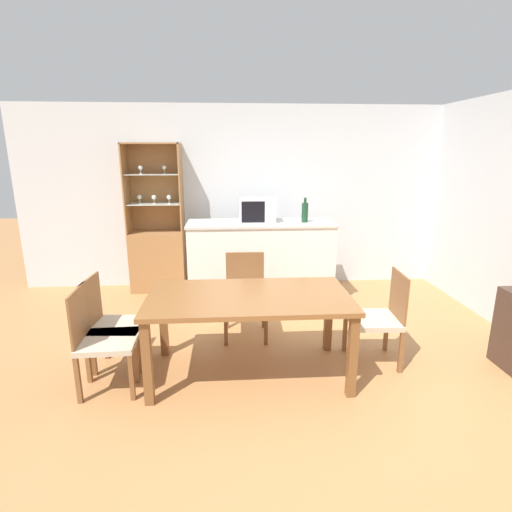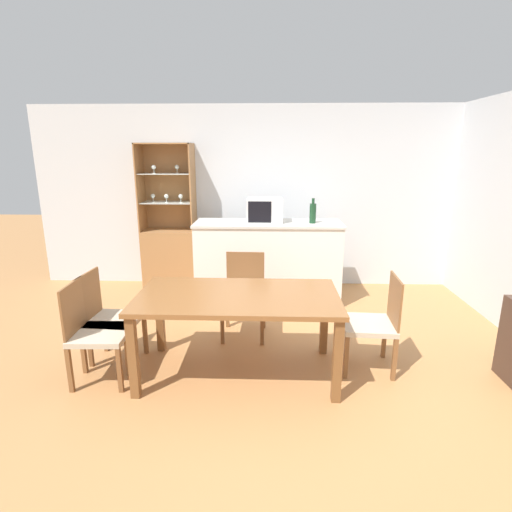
{
  "view_description": "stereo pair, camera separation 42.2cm",
  "coord_description": "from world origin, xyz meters",
  "px_view_note": "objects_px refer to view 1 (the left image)",
  "views": [
    {
      "loc": [
        -0.45,
        -3.12,
        1.92
      ],
      "look_at": [
        -0.17,
        0.98,
        0.84
      ],
      "focal_mm": 28.0,
      "sensor_mm": 36.0,
      "label": 1
    },
    {
      "loc": [
        -0.03,
        -3.13,
        1.92
      ],
      "look_at": [
        -0.17,
        0.98,
        0.84
      ],
      "focal_mm": 28.0,
      "sensor_mm": 36.0,
      "label": 2
    }
  ],
  "objects_px": {
    "microwave": "(257,210)",
    "dining_chair_side_left_far": "(112,325)",
    "wine_bottle": "(305,212)",
    "display_cabinet": "(158,249)",
    "dining_table": "(249,305)",
    "dining_chair_head_far": "(245,296)",
    "dining_chair_side_right_far": "(379,318)",
    "dining_chair_side_left_near": "(103,339)"
  },
  "relations": [
    {
      "from": "dining_chair_head_far",
      "to": "microwave",
      "type": "relative_size",
      "value": 1.94
    },
    {
      "from": "display_cabinet",
      "to": "dining_chair_side_left_near",
      "type": "xyz_separation_m",
      "value": [
        -0.04,
        -2.48,
        -0.14
      ]
    },
    {
      "from": "dining_chair_side_left_far",
      "to": "microwave",
      "type": "xyz_separation_m",
      "value": [
        1.4,
        1.72,
        0.76
      ]
    },
    {
      "from": "display_cabinet",
      "to": "dining_chair_side_right_far",
      "type": "height_order",
      "value": "display_cabinet"
    },
    {
      "from": "dining_chair_side_left_near",
      "to": "microwave",
      "type": "relative_size",
      "value": 1.94
    },
    {
      "from": "dining_chair_head_far",
      "to": "wine_bottle",
      "type": "relative_size",
      "value": 2.8
    },
    {
      "from": "microwave",
      "to": "dining_chair_side_left_far",
      "type": "bearing_deg",
      "value": -129.14
    },
    {
      "from": "microwave",
      "to": "wine_bottle",
      "type": "relative_size",
      "value": 1.44
    },
    {
      "from": "dining_table",
      "to": "microwave",
      "type": "xyz_separation_m",
      "value": [
        0.2,
        1.86,
        0.54
      ]
    },
    {
      "from": "dining_chair_head_far",
      "to": "microwave",
      "type": "distance_m",
      "value": 1.32
    },
    {
      "from": "display_cabinet",
      "to": "dining_table",
      "type": "bearing_deg",
      "value": -63.57
    },
    {
      "from": "dining_chair_side_left_near",
      "to": "dining_chair_side_left_far",
      "type": "relative_size",
      "value": 1.0
    },
    {
      "from": "dining_chair_head_far",
      "to": "wine_bottle",
      "type": "xyz_separation_m",
      "value": [
        0.8,
        1.0,
        0.74
      ]
    },
    {
      "from": "microwave",
      "to": "dining_chair_side_left_near",
      "type": "bearing_deg",
      "value": -125.03
    },
    {
      "from": "dining_chair_head_far",
      "to": "display_cabinet",
      "type": "bearing_deg",
      "value": -51.62
    },
    {
      "from": "dining_chair_side_left_far",
      "to": "wine_bottle",
      "type": "bearing_deg",
      "value": 133.37
    },
    {
      "from": "display_cabinet",
      "to": "microwave",
      "type": "xyz_separation_m",
      "value": [
        1.37,
        -0.48,
        0.61
      ]
    },
    {
      "from": "dining_chair_side_right_far",
      "to": "dining_chair_side_left_far",
      "type": "height_order",
      "value": "same"
    },
    {
      "from": "dining_chair_side_left_near",
      "to": "microwave",
      "type": "height_order",
      "value": "microwave"
    },
    {
      "from": "wine_bottle",
      "to": "dining_table",
      "type": "bearing_deg",
      "value": -114.11
    },
    {
      "from": "dining_chair_side_right_far",
      "to": "microwave",
      "type": "bearing_deg",
      "value": 33.49
    },
    {
      "from": "display_cabinet",
      "to": "dining_chair_side_right_far",
      "type": "distance_m",
      "value": 3.24
    },
    {
      "from": "dining_chair_side_left_near",
      "to": "dining_chair_side_right_far",
      "type": "distance_m",
      "value": 2.42
    },
    {
      "from": "dining_table",
      "to": "microwave",
      "type": "distance_m",
      "value": 1.95
    },
    {
      "from": "dining_chair_side_left_near",
      "to": "dining_chair_head_far",
      "type": "distance_m",
      "value": 1.52
    },
    {
      "from": "display_cabinet",
      "to": "dining_table",
      "type": "height_order",
      "value": "display_cabinet"
    },
    {
      "from": "display_cabinet",
      "to": "dining_chair_head_far",
      "type": "bearing_deg",
      "value": -53.01
    },
    {
      "from": "display_cabinet",
      "to": "wine_bottle",
      "type": "bearing_deg",
      "value": -15.59
    },
    {
      "from": "dining_chair_head_far",
      "to": "wine_bottle",
      "type": "distance_m",
      "value": 1.48
    },
    {
      "from": "display_cabinet",
      "to": "dining_chair_side_left_far",
      "type": "distance_m",
      "value": 2.21
    },
    {
      "from": "display_cabinet",
      "to": "dining_table",
      "type": "xyz_separation_m",
      "value": [
        1.17,
        -2.35,
        0.07
      ]
    },
    {
      "from": "dining_chair_head_far",
      "to": "dining_table",
      "type": "bearing_deg",
      "value": 91.3
    },
    {
      "from": "dining_chair_side_right_far",
      "to": "dining_chair_head_far",
      "type": "xyz_separation_m",
      "value": [
        -1.2,
        0.66,
        0.0
      ]
    },
    {
      "from": "dining_chair_side_left_near",
      "to": "microwave",
      "type": "bearing_deg",
      "value": 143.06
    },
    {
      "from": "dining_chair_side_left_near",
      "to": "dining_chair_side_right_far",
      "type": "xyz_separation_m",
      "value": [
        2.4,
        0.27,
        0.0
      ]
    },
    {
      "from": "dining_chair_side_right_far",
      "to": "dining_table",
      "type": "bearing_deg",
      "value": 99.79
    },
    {
      "from": "dining_chair_side_right_far",
      "to": "dining_chair_side_left_far",
      "type": "relative_size",
      "value": 1.0
    },
    {
      "from": "microwave",
      "to": "wine_bottle",
      "type": "bearing_deg",
      "value": -6.4
    },
    {
      "from": "dining_chair_head_far",
      "to": "dining_chair_side_left_far",
      "type": "relative_size",
      "value": 1.0
    },
    {
      "from": "dining_chair_side_right_far",
      "to": "wine_bottle",
      "type": "bearing_deg",
      "value": 16.91
    },
    {
      "from": "display_cabinet",
      "to": "wine_bottle",
      "type": "relative_size",
      "value": 6.52
    },
    {
      "from": "dining_chair_side_right_far",
      "to": "dining_chair_side_left_far",
      "type": "bearing_deg",
      "value": 93.31
    }
  ]
}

